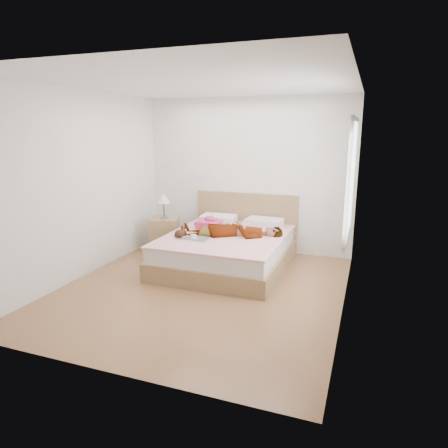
% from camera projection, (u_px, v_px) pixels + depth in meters
% --- Properties ---
extents(ground, '(4.00, 4.00, 0.00)m').
position_uv_depth(ground, '(202.00, 289.00, 5.30)').
color(ground, '#562E1A').
rests_on(ground, ground).
extents(woman, '(1.64, 0.96, 0.21)m').
position_uv_depth(woman, '(232.00, 228.00, 6.03)').
color(woman, white).
rests_on(woman, bed).
extents(hair, '(0.58, 0.65, 0.08)m').
position_uv_depth(hair, '(209.00, 223.00, 6.65)').
color(hair, black).
rests_on(hair, bed).
extents(phone, '(0.07, 0.11, 0.06)m').
position_uv_depth(phone, '(211.00, 215.00, 6.55)').
color(phone, silver).
rests_on(phone, bed).
extents(room_shell, '(4.00, 4.00, 4.00)m').
position_uv_depth(room_shell, '(351.00, 180.00, 4.63)').
color(room_shell, white).
rests_on(room_shell, ground).
extents(bed, '(1.80, 2.08, 1.00)m').
position_uv_depth(bed, '(228.00, 248.00, 6.18)').
color(bed, brown).
rests_on(bed, ground).
extents(towel, '(0.38, 0.33, 0.19)m').
position_uv_depth(towel, '(209.00, 223.00, 6.45)').
color(towel, '#F74367').
rests_on(towel, bed).
extents(magazine, '(0.42, 0.28, 0.02)m').
position_uv_depth(magazine, '(196.00, 238.00, 5.82)').
color(magazine, white).
rests_on(magazine, bed).
extents(coffee_mug, '(0.12, 0.09, 0.09)m').
position_uv_depth(coffee_mug, '(194.00, 237.00, 5.73)').
color(coffee_mug, white).
rests_on(coffee_mug, bed).
extents(plush_toy, '(0.15, 0.22, 0.12)m').
position_uv_depth(plush_toy, '(180.00, 233.00, 5.89)').
color(plush_toy, '#301E0D').
rests_on(plush_toy, bed).
extents(nightstand, '(0.56, 0.52, 1.01)m').
position_uv_depth(nightstand, '(165.00, 232.00, 6.95)').
color(nightstand, olive).
rests_on(nightstand, ground).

